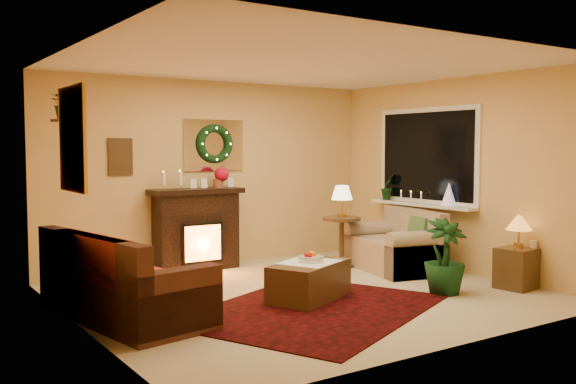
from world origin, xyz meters
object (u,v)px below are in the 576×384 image
side_table_round (341,244)px  coffee_table (309,281)px  end_table_square (516,266)px  sofa (125,275)px  fireplace (196,230)px  loveseat (393,239)px

side_table_round → coffee_table: (-1.51, -1.34, -0.12)m
end_table_square → coffee_table: bearing=159.2°
sofa → end_table_square: size_ratio=4.11×
fireplace → side_table_round: size_ratio=1.63×
side_table_round → coffee_table: 2.02m
fireplace → coffee_table: (0.27, -2.27, -0.34)m
sofa → loveseat: 3.90m
fireplace → coffee_table: size_ratio=1.16×
side_table_round → end_table_square: side_table_round is taller
loveseat → side_table_round: loveseat is taller
end_table_square → fireplace: bearing=129.8°
coffee_table → loveseat: bearing=-3.7°
end_table_square → coffee_table: end_table_square is taller
fireplace → loveseat: fireplace is taller
end_table_square → loveseat: bearing=104.0°
fireplace → side_table_round: bearing=-27.4°
sofa → coffee_table: bearing=-21.1°
side_table_round → end_table_square: size_ratio=1.45×
loveseat → end_table_square: (0.41, -1.66, -0.15)m
side_table_round → loveseat: bearing=-52.5°
sofa → loveseat: (3.89, 0.37, -0.01)m
sofa → coffee_table: size_ratio=2.02×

